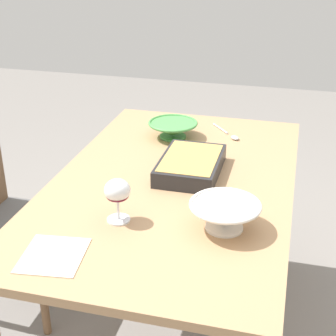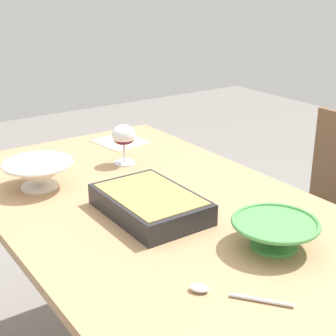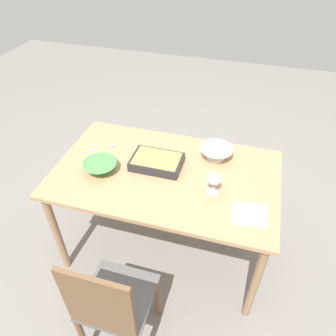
# 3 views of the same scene
# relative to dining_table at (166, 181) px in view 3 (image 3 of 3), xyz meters

# --- Properties ---
(ground_plane) EXTENTS (8.00, 8.00, 0.00)m
(ground_plane) POSITION_rel_dining_table_xyz_m (0.00, 0.00, -0.70)
(ground_plane) COLOR gray
(dining_table) EXTENTS (1.46, 0.88, 0.78)m
(dining_table) POSITION_rel_dining_table_xyz_m (0.00, 0.00, 0.00)
(dining_table) COLOR tan
(dining_table) RESTS_ON ground_plane
(chair) EXTENTS (0.38, 0.38, 0.92)m
(chair) POSITION_rel_dining_table_xyz_m (-0.07, -0.80, -0.20)
(chair) COLOR #595959
(chair) RESTS_ON ground_plane
(wine_glass) EXTENTS (0.08, 0.08, 0.15)m
(wine_glass) POSITION_rel_dining_table_xyz_m (0.33, -0.10, 0.18)
(wine_glass) COLOR white
(wine_glass) RESTS_ON dining_table
(casserole_dish) EXTENTS (0.33, 0.22, 0.06)m
(casserole_dish) POSITION_rel_dining_table_xyz_m (-0.08, 0.05, 0.12)
(casserole_dish) COLOR #262628
(casserole_dish) RESTS_ON dining_table
(mixing_bowl) EXTENTS (0.22, 0.22, 0.07)m
(mixing_bowl) POSITION_rel_dining_table_xyz_m (-0.41, -0.10, 0.12)
(mixing_bowl) COLOR #4C994C
(mixing_bowl) RESTS_ON dining_table
(small_bowl) EXTENTS (0.22, 0.22, 0.09)m
(small_bowl) POSITION_rel_dining_table_xyz_m (0.29, 0.24, 0.13)
(small_bowl) COLOR white
(small_bowl) RESTS_ON dining_table
(serving_spoon) EXTENTS (0.19, 0.15, 0.01)m
(serving_spoon) POSITION_rel_dining_table_xyz_m (-0.49, 0.14, 0.09)
(serving_spoon) COLOR silver
(serving_spoon) RESTS_ON dining_table
(napkin) EXTENTS (0.21, 0.20, 0.00)m
(napkin) POSITION_rel_dining_table_xyz_m (0.56, -0.22, 0.08)
(napkin) COLOR beige
(napkin) RESTS_ON dining_table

